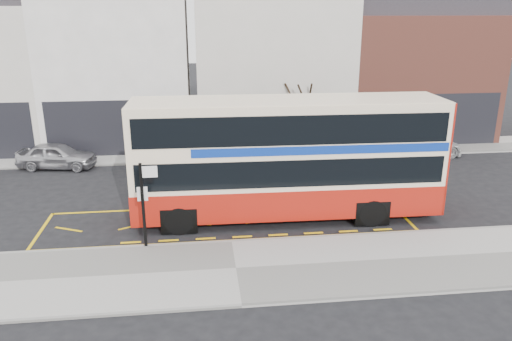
{
  "coord_description": "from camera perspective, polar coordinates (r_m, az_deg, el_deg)",
  "views": [
    {
      "loc": [
        -1.01,
        -16.21,
        7.94
      ],
      "look_at": [
        1.14,
        2.0,
        1.93
      ],
      "focal_mm": 35.0,
      "sensor_mm": 36.0,
      "label": 1
    }
  ],
  "objects": [
    {
      "name": "car_white",
      "position": [
        29.12,
        18.26,
        2.78
      ],
      "size": [
        4.88,
        2.51,
        1.35
      ],
      "primitive_type": "imported",
      "rotation": [
        0.0,
        0.0,
        1.71
      ],
      "color": "silver",
      "rests_on": "ground"
    },
    {
      "name": "far_pavement",
      "position": [
        28.34,
        -4.44,
        1.99
      ],
      "size": [
        50.0,
        3.0,
        0.15
      ],
      "primitive_type": "cube",
      "color": "#A19E99",
      "rests_on": "ground"
    },
    {
      "name": "terrace_left",
      "position": [
        31.63,
        -15.27,
        12.79
      ],
      "size": [
        8.0,
        8.01,
        11.8
      ],
      "color": "white",
      "rests_on": "ground"
    },
    {
      "name": "pavement",
      "position": [
        16.01,
        -2.3,
        -11.29
      ],
      "size": [
        40.0,
        4.0,
        0.15
      ],
      "primitive_type": "cube",
      "color": "#A19E99",
      "rests_on": "ground"
    },
    {
      "name": "double_decker_bus",
      "position": [
        19.19,
        3.7,
        1.55
      ],
      "size": [
        11.8,
        2.92,
        4.7
      ],
      "rotation": [
        0.0,
        0.0,
        -0.02
      ],
      "color": "#FCE4BF",
      "rests_on": "ground"
    },
    {
      "name": "kerb",
      "position": [
        17.71,
        -2.8,
        -8.24
      ],
      "size": [
        40.0,
        0.15,
        0.15
      ],
      "primitive_type": "cube",
      "color": "gray",
      "rests_on": "ground"
    },
    {
      "name": "ground",
      "position": [
        18.08,
        -2.88,
        -7.92
      ],
      "size": [
        120.0,
        120.0,
        0.0
      ],
      "primitive_type": "plane",
      "color": "black",
      "rests_on": "ground"
    },
    {
      "name": "terrace_green_shop",
      "position": [
        31.65,
        1.52,
        12.95
      ],
      "size": [
        9.0,
        8.01,
        11.3
      ],
      "color": "beige",
      "rests_on": "ground"
    },
    {
      "name": "bus_stop_post",
      "position": [
        17.03,
        -12.64,
        -2.98
      ],
      "size": [
        0.74,
        0.13,
        2.96
      ],
      "rotation": [
        0.0,
        0.0,
        0.02
      ],
      "color": "black",
      "rests_on": "pavement"
    },
    {
      "name": "car_silver",
      "position": [
        27.67,
        -21.81,
        1.59
      ],
      "size": [
        4.12,
        2.15,
        1.34
      ],
      "primitive_type": "imported",
      "rotation": [
        0.0,
        0.0,
        1.42
      ],
      "color": "#ACABB0",
      "rests_on": "ground"
    },
    {
      "name": "car_grey",
      "position": [
        26.52,
        -7.76,
        2.04
      ],
      "size": [
        4.2,
        2.36,
        1.31
      ],
      "primitive_type": "imported",
      "rotation": [
        0.0,
        0.0,
        1.31
      ],
      "color": "#404348",
      "rests_on": "ground"
    },
    {
      "name": "road_markings",
      "position": [
        19.53,
        -3.21,
        -5.86
      ],
      "size": [
        14.0,
        3.4,
        0.01
      ],
      "primitive_type": null,
      "color": "yellow",
      "rests_on": "ground"
    },
    {
      "name": "street_tree_right",
      "position": [
        28.27,
        4.88,
        8.99
      ],
      "size": [
        2.36,
        2.36,
        5.09
      ],
      "color": "#312015",
      "rests_on": "ground"
    },
    {
      "name": "terrace_right",
      "position": [
        34.16,
        16.96,
        11.74
      ],
      "size": [
        9.0,
        8.01,
        10.3
      ],
      "color": "#984D3C",
      "rests_on": "ground"
    }
  ]
}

